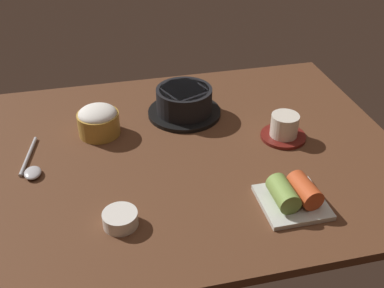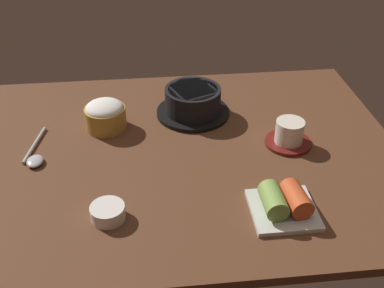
# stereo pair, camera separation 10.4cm
# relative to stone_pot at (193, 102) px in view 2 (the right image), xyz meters

# --- Properties ---
(dining_table) EXTENTS (1.00, 0.76, 0.02)m
(dining_table) POSITION_rel_stone_pot_xyz_m (-0.04, -0.16, -0.05)
(dining_table) COLOR #56331E
(dining_table) RESTS_ON ground
(stone_pot) EXTENTS (0.19, 0.19, 0.07)m
(stone_pot) POSITION_rel_stone_pot_xyz_m (0.00, 0.00, 0.00)
(stone_pot) COLOR black
(stone_pot) RESTS_ON dining_table
(rice_bowl) EXTENTS (0.10, 0.10, 0.07)m
(rice_bowl) POSITION_rel_stone_pot_xyz_m (-0.22, -0.04, 0.00)
(rice_bowl) COLOR #B78C38
(rice_bowl) RESTS_ON dining_table
(tea_cup_with_saucer) EXTENTS (0.11, 0.11, 0.06)m
(tea_cup_with_saucer) POSITION_rel_stone_pot_xyz_m (0.21, -0.16, -0.01)
(tea_cup_with_saucer) COLOR maroon
(tea_cup_with_saucer) RESTS_ON dining_table
(kimchi_plate) EXTENTS (0.12, 0.12, 0.05)m
(kimchi_plate) POSITION_rel_stone_pot_xyz_m (0.13, -0.39, -0.01)
(kimchi_plate) COLOR silver
(kimchi_plate) RESTS_ON dining_table
(side_bowl_near) EXTENTS (0.07, 0.07, 0.03)m
(side_bowl_near) POSITION_rel_stone_pot_xyz_m (-0.20, -0.37, -0.02)
(side_bowl_near) COLOR white
(side_bowl_near) RESTS_ON dining_table
(spoon) EXTENTS (0.05, 0.16, 0.01)m
(spoon) POSITION_rel_stone_pot_xyz_m (-0.37, -0.15, -0.03)
(spoon) COLOR #B7B7BC
(spoon) RESTS_ON dining_table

